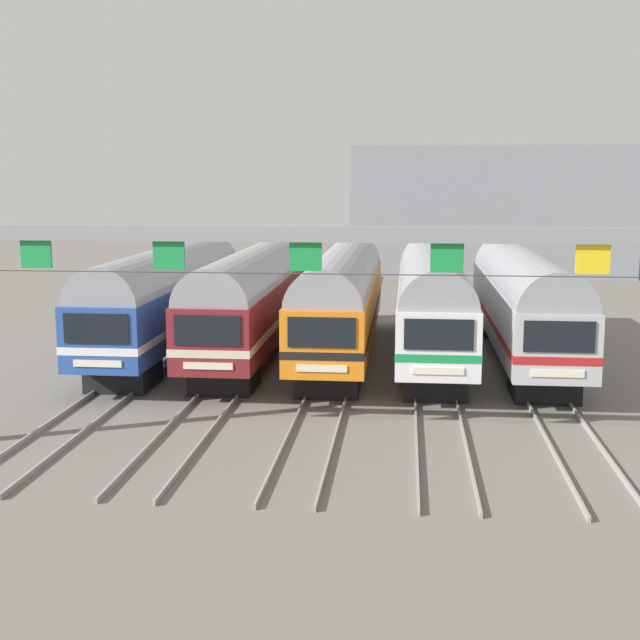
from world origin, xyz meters
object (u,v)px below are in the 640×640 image
object	(u,v)px
commuter_train_orange	(342,296)
catenary_gantry	(306,271)
commuter_train_maroon	(254,295)
commuter_train_stainless	(523,299)
commuter_train_blue	(168,294)
commuter_train_white	(431,298)

from	to	relation	value
commuter_train_orange	catenary_gantry	xyz separation A→B (m)	(0.00, -13.49, 2.53)
commuter_train_maroon	catenary_gantry	world-z (taller)	catenary_gantry
catenary_gantry	commuter_train_maroon	bearing A→B (deg)	106.01
commuter_train_maroon	catenary_gantry	bearing A→B (deg)	-73.99
commuter_train_stainless	commuter_train_blue	bearing A→B (deg)	-179.98
commuter_train_orange	catenary_gantry	size ratio (longest dim) A/B	0.87
commuter_train_blue	commuter_train_white	size ratio (longest dim) A/B	1.00
commuter_train_orange	commuter_train_white	distance (m)	3.87
commuter_train_white	commuter_train_maroon	bearing A→B (deg)	180.00
commuter_train_white	catenary_gantry	world-z (taller)	catenary_gantry
catenary_gantry	commuter_train_white	bearing A→B (deg)	73.99
commuter_train_stainless	catenary_gantry	xyz separation A→B (m)	(-7.74, -13.50, 2.53)
commuter_train_blue	commuter_train_maroon	world-z (taller)	same
commuter_train_blue	commuter_train_orange	bearing A→B (deg)	0.00
commuter_train_maroon	catenary_gantry	size ratio (longest dim) A/B	0.87
commuter_train_blue	commuter_train_maroon	xyz separation A→B (m)	(3.87, 0.00, 0.00)
commuter_train_blue	commuter_train_orange	distance (m)	7.74
commuter_train_stainless	catenary_gantry	distance (m)	15.77
commuter_train_white	catenary_gantry	size ratio (longest dim) A/B	0.87
commuter_train_orange	commuter_train_blue	bearing A→B (deg)	180.00
commuter_train_stainless	commuter_train_white	bearing A→B (deg)	-179.94
commuter_train_maroon	commuter_train_blue	bearing A→B (deg)	180.00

